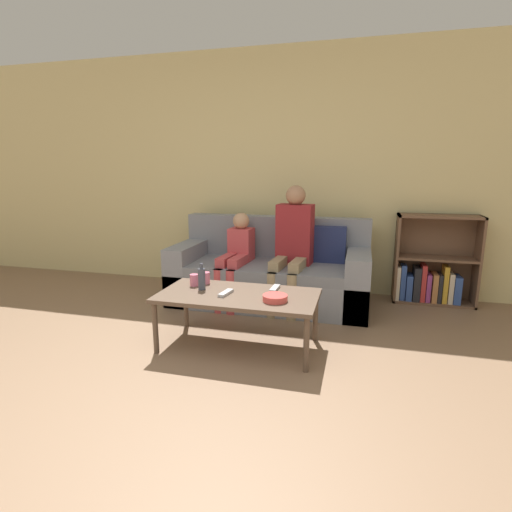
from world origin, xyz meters
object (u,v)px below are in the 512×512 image
(coffee_table, at_px, (238,298))
(person_adult, at_px, (293,240))
(cup_far, at_px, (205,278))
(couch, at_px, (271,275))
(tv_remote_0, at_px, (226,293))
(person_child, at_px, (236,253))
(cup_near, at_px, (194,280))
(bookshelf, at_px, (431,270))
(bottle, at_px, (202,278))
(snack_bowl, at_px, (275,298))
(tv_remote_1, at_px, (275,288))

(coffee_table, relative_size, person_adult, 1.01)
(cup_far, bearing_deg, couch, 68.67)
(cup_far, relative_size, tv_remote_0, 0.54)
(person_child, xyz_separation_m, cup_near, (-0.09, -0.85, -0.05))
(person_child, relative_size, cup_near, 9.66)
(bookshelf, height_order, bottle, bookshelf)
(coffee_table, distance_m, cup_near, 0.43)
(person_adult, xyz_separation_m, cup_far, (-0.58, -0.82, -0.20))
(bookshelf, distance_m, cup_near, 2.44)
(cup_far, bearing_deg, cup_near, -126.94)
(person_adult, distance_m, cup_far, 1.03)
(coffee_table, height_order, snack_bowl, snack_bowl)
(coffee_table, distance_m, snack_bowl, 0.32)
(bottle, bearing_deg, tv_remote_1, 13.47)
(person_adult, relative_size, person_child, 1.31)
(person_adult, bearing_deg, bottle, -113.99)
(tv_remote_0, bearing_deg, bookshelf, 51.34)
(coffee_table, bearing_deg, person_child, 108.18)
(couch, relative_size, tv_remote_0, 11.12)
(person_child, relative_size, snack_bowl, 5.12)
(tv_remote_0, height_order, tv_remote_1, same)
(couch, xyz_separation_m, person_child, (-0.33, -0.13, 0.23))
(couch, height_order, coffee_table, couch)
(snack_bowl, bearing_deg, bookshelf, 51.45)
(person_child, relative_size, tv_remote_0, 5.19)
(snack_bowl, xyz_separation_m, bottle, (-0.61, 0.13, 0.07))
(couch, bearing_deg, person_child, -158.37)
(person_child, xyz_separation_m, snack_bowl, (0.62, -1.06, -0.07))
(bookshelf, relative_size, bottle, 4.33)
(person_child, relative_size, bottle, 4.38)
(person_child, distance_m, bottle, 0.93)
(snack_bowl, height_order, bottle, bottle)
(cup_far, relative_size, bottle, 0.46)
(tv_remote_0, bearing_deg, person_child, 111.52)
(tv_remote_1, bearing_deg, snack_bowl, -75.45)
(coffee_table, relative_size, person_child, 1.32)
(tv_remote_0, height_order, bottle, bottle)
(person_child, distance_m, cup_far, 0.77)
(person_child, height_order, snack_bowl, person_child)
(cup_far, distance_m, tv_remote_0, 0.35)
(coffee_table, xyz_separation_m, cup_far, (-0.34, 0.20, 0.08))
(cup_far, height_order, bottle, bottle)
(person_child, distance_m, cup_near, 0.86)
(cup_far, xyz_separation_m, tv_remote_1, (0.59, -0.03, -0.04))
(couch, relative_size, tv_remote_1, 11.36)
(couch, relative_size, cup_far, 20.60)
(snack_bowl, bearing_deg, cup_far, 155.82)
(person_adult, distance_m, tv_remote_1, 0.88)
(tv_remote_0, relative_size, snack_bowl, 0.99)
(couch, height_order, tv_remote_0, couch)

